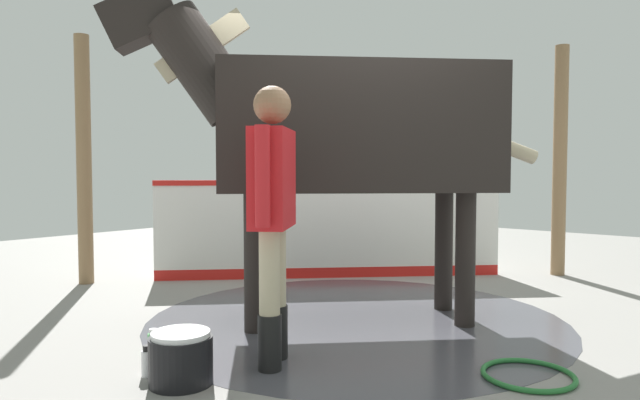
{
  "coord_description": "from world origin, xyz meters",
  "views": [
    {
      "loc": [
        3.93,
        2.75,
        1.25
      ],
      "look_at": [
        0.77,
        0.08,
        1.03
      ],
      "focal_mm": 31.74,
      "sensor_mm": 36.0,
      "label": 1
    }
  ],
  "objects_px": {
    "bottle_spray": "(153,343)",
    "hose_coil": "(528,375)",
    "wash_bucket": "(181,358)",
    "horse": "(342,129)",
    "handler": "(273,203)",
    "bottle_shampoo": "(147,362)"
  },
  "relations": [
    {
      "from": "handler",
      "to": "bottle_shampoo",
      "type": "xyz_separation_m",
      "value": [
        0.65,
        -0.43,
        -0.95
      ]
    },
    {
      "from": "bottle_shampoo",
      "to": "wash_bucket",
      "type": "bearing_deg",
      "value": 102.87
    },
    {
      "from": "horse",
      "to": "bottle_shampoo",
      "type": "relative_size",
      "value": 14.36
    },
    {
      "from": "wash_bucket",
      "to": "bottle_shampoo",
      "type": "xyz_separation_m",
      "value": [
        0.06,
        -0.26,
        -0.07
      ]
    },
    {
      "from": "horse",
      "to": "bottle_spray",
      "type": "bearing_deg",
      "value": 29.57
    },
    {
      "from": "handler",
      "to": "bottle_shampoo",
      "type": "bearing_deg",
      "value": -157.55
    },
    {
      "from": "wash_bucket",
      "to": "hose_coil",
      "type": "bearing_deg",
      "value": 132.86
    },
    {
      "from": "handler",
      "to": "wash_bucket",
      "type": "height_order",
      "value": "handler"
    },
    {
      "from": "wash_bucket",
      "to": "bottle_shampoo",
      "type": "bearing_deg",
      "value": -77.13
    },
    {
      "from": "bottle_spray",
      "to": "hose_coil",
      "type": "relative_size",
      "value": 0.32
    },
    {
      "from": "horse",
      "to": "bottle_shampoo",
      "type": "height_order",
      "value": "horse"
    },
    {
      "from": "bottle_spray",
      "to": "hose_coil",
      "type": "height_order",
      "value": "bottle_spray"
    },
    {
      "from": "horse",
      "to": "handler",
      "type": "relative_size",
      "value": 1.53
    },
    {
      "from": "handler",
      "to": "bottle_spray",
      "type": "bearing_deg",
      "value": 174.46
    },
    {
      "from": "horse",
      "to": "bottle_spray",
      "type": "xyz_separation_m",
      "value": [
        1.54,
        -0.41,
        -1.51
      ]
    },
    {
      "from": "horse",
      "to": "bottle_shampoo",
      "type": "distance_m",
      "value": 2.34
    },
    {
      "from": "bottle_shampoo",
      "to": "handler",
      "type": "bearing_deg",
      "value": 146.5
    },
    {
      "from": "handler",
      "to": "hose_coil",
      "type": "distance_m",
      "value": 1.88
    },
    {
      "from": "bottle_spray",
      "to": "hose_coil",
      "type": "xyz_separation_m",
      "value": [
        -1.22,
        2.09,
        -0.07
      ]
    },
    {
      "from": "handler",
      "to": "bottle_spray",
      "type": "xyz_separation_m",
      "value": [
        0.4,
        -0.74,
        -0.96
      ]
    },
    {
      "from": "wash_bucket",
      "to": "bottle_spray",
      "type": "height_order",
      "value": "wash_bucket"
    },
    {
      "from": "handler",
      "to": "bottle_shampoo",
      "type": "relative_size",
      "value": 9.36
    }
  ]
}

